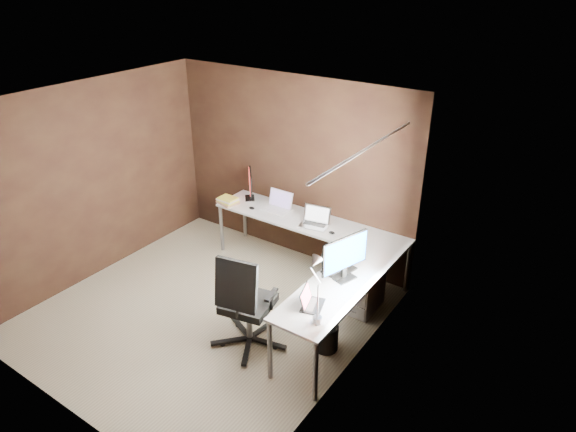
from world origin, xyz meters
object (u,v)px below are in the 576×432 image
at_px(monitor_left, 250,183).
at_px(desk_lamp, 316,280).
at_px(laptop_black_big, 337,266).
at_px(laptop_white, 278,206).
at_px(wastebasket, 326,337).
at_px(office_chair, 247,318).
at_px(drawer_pedestal, 361,285).
at_px(laptop_black_small, 310,302).
at_px(book_stack, 228,201).
at_px(monitor_right, 345,255).
at_px(laptop_silver, 315,221).

xyz_separation_m(monitor_left, desk_lamp, (2.15, -1.77, 0.18)).
height_order(monitor_left, laptop_black_big, monitor_left).
height_order(laptop_white, wastebasket, laptop_white).
xyz_separation_m(monitor_left, office_chair, (1.31, -1.76, -0.62)).
relative_size(drawer_pedestal, wastebasket, 2.06).
distance_m(laptop_white, wastebasket, 2.10).
xyz_separation_m(laptop_black_small, wastebasket, (0.03, 0.30, -0.63)).
relative_size(book_stack, office_chair, 0.27).
distance_m(book_stack, wastebasket, 2.52).
xyz_separation_m(laptop_white, laptop_black_small, (1.50, -1.59, -0.01)).
xyz_separation_m(drawer_pedestal, monitor_right, (0.06, -0.57, 0.71)).
bearing_deg(office_chair, laptop_black_big, 42.29).
relative_size(drawer_pedestal, desk_lamp, 0.93).
distance_m(monitor_right, office_chair, 1.24).
xyz_separation_m(drawer_pedestal, office_chair, (-0.69, -1.29, 0.04)).
distance_m(drawer_pedestal, monitor_left, 2.16).
bearing_deg(book_stack, office_chair, -44.67).
xyz_separation_m(monitor_left, laptop_silver, (1.17, -0.17, -0.18)).
distance_m(monitor_right, laptop_white, 1.84).
xyz_separation_m(book_stack, wastebasket, (2.21, -1.04, -0.63)).
relative_size(laptop_black_big, wastebasket, 1.31).
height_order(drawer_pedestal, monitor_left, monitor_left).
height_order(laptop_black_big, desk_lamp, desk_lamp).
bearing_deg(monitor_left, laptop_black_big, 23.78).
distance_m(monitor_right, laptop_black_big, 0.29).
height_order(monitor_left, book_stack, monitor_left).
relative_size(laptop_white, laptop_black_big, 0.97).
distance_m(laptop_white, book_stack, 0.72).
height_order(desk_lamp, wastebasket, desk_lamp).
xyz_separation_m(laptop_silver, laptop_black_small, (0.85, -1.48, -0.01)).
height_order(monitor_left, monitor_right, monitor_right).
relative_size(laptop_silver, laptop_black_big, 1.01).
relative_size(laptop_black_small, desk_lamp, 0.50).
relative_size(monitor_right, laptop_black_small, 1.80).
bearing_deg(drawer_pedestal, monitor_right, -84.16).
distance_m(laptop_white, desk_lamp, 2.39).
xyz_separation_m(laptop_white, wastebasket, (1.53, -1.28, -0.64)).
height_order(laptop_white, laptop_black_small, laptop_white).
bearing_deg(laptop_black_big, office_chair, 154.68).
height_order(laptop_black_small, office_chair, office_chair).
distance_m(desk_lamp, wastebasket, 1.08).
relative_size(laptop_silver, book_stack, 1.24).
relative_size(monitor_right, book_stack, 1.87).
bearing_deg(laptop_silver, desk_lamp, -68.09).
relative_size(monitor_right, wastebasket, 2.00).
xyz_separation_m(monitor_right, laptop_black_small, (-0.04, -0.61, -0.24)).
relative_size(office_chair, wastebasket, 3.94).
bearing_deg(laptop_white, laptop_black_big, -31.32).
distance_m(laptop_white, laptop_black_big, 1.65).
relative_size(monitor_left, office_chair, 0.36).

